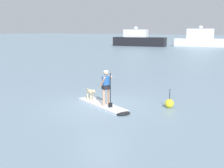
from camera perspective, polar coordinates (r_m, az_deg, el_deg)
ground_plane at (r=13.22m, az=-2.16°, el=-4.57°), size 400.00×400.00×0.00m
paddleboard at (r=13.02m, az=-1.60°, el=-4.58°), size 3.56×2.15×0.10m
person_paddler at (r=12.66m, az=-1.22°, el=-0.31°), size 0.68×0.60×1.68m
dog at (r=13.92m, az=-4.45°, el=-1.74°), size 0.95×0.49×0.57m
moored_boat_far_starboard at (r=62.05m, az=5.55°, el=9.21°), size 12.04×3.65×4.31m
moored_boat_starboard at (r=64.07m, az=18.50°, el=8.78°), size 12.93×4.57×4.50m
marker_buoy at (r=13.10m, az=11.92°, el=-4.00°), size 0.42×0.42×0.92m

